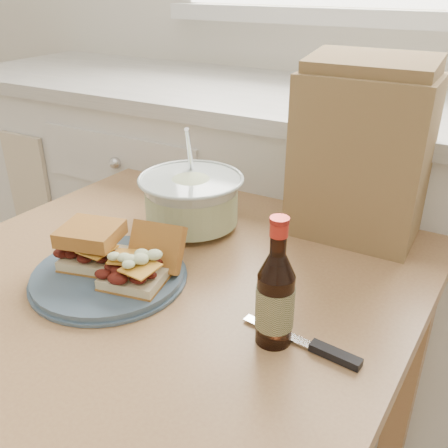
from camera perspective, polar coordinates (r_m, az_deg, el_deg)
The scene contains 9 objects.
cabinet_run at distance 1.62m, azimuth 9.80°, elevation -2.06°, with size 2.50×0.64×0.94m.
dining_table at distance 1.02m, azimuth -5.42°, elevation -10.07°, with size 0.94×0.94×0.74m.
plate at distance 0.94m, azimuth -13.02°, elevation -5.73°, with size 0.27×0.27×0.02m, color #465C71.
sandwich_left at distance 0.94m, azimuth -14.85°, elevation -2.33°, with size 0.12×0.12×0.08m.
sandwich_right at distance 0.89m, azimuth -9.35°, elevation -4.32°, with size 0.12×0.16×0.09m.
coleslaw_bowl at distance 1.08m, azimuth -3.72°, elevation 2.45°, with size 0.23×0.23×0.22m.
beer_bottle at distance 0.74m, azimuth 5.88°, elevation -8.34°, with size 0.06×0.06×0.21m.
knife at distance 0.77m, azimuth 10.90°, elevation -13.80°, with size 0.20×0.04×0.01m.
paper_bag at distance 1.05m, azimuth 15.31°, elevation 7.25°, with size 0.26×0.17×0.33m, color olive.
Camera 1 is at (0.44, 0.35, 1.24)m, focal length 40.00 mm.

